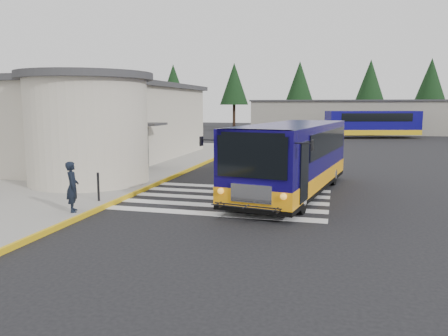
% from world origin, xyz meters
% --- Properties ---
extents(ground, '(140.00, 140.00, 0.00)m').
position_xyz_m(ground, '(0.00, 0.00, 0.00)').
color(ground, black).
rests_on(ground, ground).
extents(sidewalk, '(10.00, 34.00, 0.15)m').
position_xyz_m(sidewalk, '(-9.00, 4.00, 0.07)').
color(sidewalk, gray).
rests_on(sidewalk, ground).
extents(curb_strip, '(0.12, 34.00, 0.16)m').
position_xyz_m(curb_strip, '(-4.05, 4.00, 0.08)').
color(curb_strip, gold).
rests_on(curb_strip, ground).
extents(station_building, '(12.70, 18.70, 4.80)m').
position_xyz_m(station_building, '(-10.84, 6.91, 2.57)').
color(station_building, '#BEB4A1').
rests_on(station_building, ground).
extents(crosswalk, '(8.00, 5.35, 0.01)m').
position_xyz_m(crosswalk, '(-0.50, -0.80, 0.01)').
color(crosswalk, silver).
rests_on(crosswalk, ground).
extents(depot_building, '(26.40, 8.40, 4.20)m').
position_xyz_m(depot_building, '(6.00, 42.00, 2.11)').
color(depot_building, gray).
rests_on(depot_building, ground).
extents(tree_line, '(58.40, 4.40, 10.00)m').
position_xyz_m(tree_line, '(6.29, 50.00, 6.77)').
color(tree_line, black).
rests_on(tree_line, ground).
extents(transit_bus, '(4.62, 10.29, 2.83)m').
position_xyz_m(transit_bus, '(1.96, 0.77, 1.35)').
color(transit_bus, '#0F0754').
rests_on(transit_bus, ground).
extents(pedestrian_a, '(0.65, 0.71, 1.64)m').
position_xyz_m(pedestrian_a, '(-4.50, -4.58, 0.97)').
color(pedestrian_a, black).
rests_on(pedestrian_a, sidewalk).
extents(pedestrian_b, '(0.83, 0.97, 1.74)m').
position_xyz_m(pedestrian_b, '(-6.23, -0.99, 1.02)').
color(pedestrian_b, black).
rests_on(pedestrian_b, sidewalk).
extents(bollard, '(0.08, 0.08, 1.03)m').
position_xyz_m(bollard, '(-4.55, -2.94, 0.66)').
color(bollard, black).
rests_on(bollard, sidewalk).
extents(far_bus_a, '(10.17, 5.38, 2.53)m').
position_xyz_m(far_bus_a, '(7.32, 33.32, 1.64)').
color(far_bus_a, '#0C0861').
rests_on(far_bus_a, ground).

